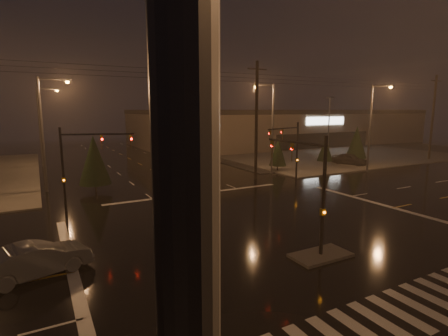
{
  "coord_description": "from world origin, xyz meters",
  "views": [
    {
      "loc": [
        -11.95,
        -16.12,
        7.19
      ],
      "look_at": [
        -0.08,
        5.97,
        3.0
      ],
      "focal_mm": 28.0,
      "sensor_mm": 36.0,
      "label": 1
    }
  ],
  "objects": [
    {
      "name": "ground",
      "position": [
        0.0,
        0.0,
        0.0
      ],
      "size": [
        140.0,
        140.0,
        0.0
      ],
      "primitive_type": "plane",
      "color": "black",
      "rests_on": "ground"
    },
    {
      "name": "conifer_2",
      "position": [
        26.32,
        17.02,
        2.84
      ],
      "size": [
        2.74,
        2.74,
        4.99
      ],
      "color": "black",
      "rests_on": "ground"
    },
    {
      "name": "utility_pole_1",
      "position": [
        8.0,
        14.0,
        6.13
      ],
      "size": [
        2.2,
        0.32,
        12.0
      ],
      "color": "black",
      "rests_on": "ground"
    },
    {
      "name": "car_parked",
      "position": [
        24.15,
        16.08,
        0.78
      ],
      "size": [
        3.18,
        4.91,
        1.56
      ],
      "primitive_type": "imported",
      "rotation": [
        0.0,
        0.0,
        0.32
      ],
      "color": "black",
      "rests_on": "ground"
    },
    {
      "name": "conifer_4",
      "position": [
        2.07,
        17.3,
        2.2
      ],
      "size": [
        1.93,
        1.93,
        3.71
      ],
      "color": "black",
      "rests_on": "ground"
    },
    {
      "name": "signal_mast_ne",
      "position": [
        9.5,
        10.14,
        3.79
      ],
      "size": [
        4.84,
        1.86,
        6.0
      ],
      "color": "black",
      "rests_on": "ground"
    },
    {
      "name": "streetlight_6",
      "position": [
        22.0,
        11.18,
        5.8
      ],
      "size": [
        0.32,
        2.77,
        10.0
      ],
      "color": "#38383A",
      "rests_on": "ground"
    },
    {
      "name": "retail_building",
      "position": [
        35.0,
        45.99,
        3.84
      ],
      "size": [
        60.2,
        28.3,
        7.2
      ],
      "color": "#726551",
      "rests_on": "ground"
    },
    {
      "name": "signal_mast_median",
      "position": [
        0.0,
        -3.07,
        3.75
      ],
      "size": [
        0.25,
        4.59,
        6.0
      ],
      "color": "black",
      "rests_on": "ground"
    },
    {
      "name": "stop_bar_far",
      "position": [
        0.0,
        11.0,
        0.01
      ],
      "size": [
        16.0,
        0.5,
        0.01
      ],
      "primitive_type": "cube",
      "color": "beige",
      "rests_on": "ground"
    },
    {
      "name": "conifer_3",
      "position": [
        -7.65,
        15.96,
        2.85
      ],
      "size": [
        2.76,
        2.76,
        5.01
      ],
      "color": "black",
      "rests_on": "ground"
    },
    {
      "name": "sidewalk_ne",
      "position": [
        30.0,
        30.0,
        0.06
      ],
      "size": [
        36.0,
        36.0,
        0.12
      ],
      "primitive_type": "cube",
      "color": "#45433E",
      "rests_on": "ground"
    },
    {
      "name": "streetlight_4",
      "position": [
        11.18,
        36.0,
        5.8
      ],
      "size": [
        2.77,
        0.32,
        10.0
      ],
      "color": "#38383A",
      "rests_on": "ground"
    },
    {
      "name": "signal_mast_nw",
      "position": [
        -9.5,
        10.14,
        3.79
      ],
      "size": [
        4.84,
        1.86,
        6.0
      ],
      "color": "black",
      "rests_on": "ground"
    },
    {
      "name": "streetlight_3",
      "position": [
        11.18,
        16.0,
        5.8
      ],
      "size": [
        2.77,
        0.32,
        10.0
      ],
      "color": "#38383A",
      "rests_on": "ground"
    },
    {
      "name": "conifer_0",
      "position": [
        12.92,
        16.77,
        2.29
      ],
      "size": [
        2.04,
        2.04,
        3.88
      ],
      "color": "black",
      "rests_on": "ground"
    },
    {
      "name": "car_crossing",
      "position": [
        -12.38,
        0.38,
        0.74
      ],
      "size": [
        4.76,
        2.77,
        1.48
      ],
      "primitive_type": "imported",
      "rotation": [
        0.0,
        0.0,
        1.86
      ],
      "color": "slate",
      "rests_on": "ground"
    },
    {
      "name": "streetlight_2",
      "position": [
        -11.18,
        34.0,
        5.8
      ],
      "size": [
        2.77,
        0.32,
        10.0
      ],
      "color": "#38383A",
      "rests_on": "ground"
    },
    {
      "name": "utility_pole_2",
      "position": [
        38.0,
        14.0,
        6.13
      ],
      "size": [
        2.2,
        0.32,
        12.0
      ],
      "color": "black",
      "rests_on": "ground"
    },
    {
      "name": "parking_lot",
      "position": [
        35.0,
        28.0,
        0.04
      ],
      "size": [
        50.0,
        24.0,
        0.08
      ],
      "primitive_type": "cube",
      "color": "black",
      "rests_on": "ground"
    },
    {
      "name": "streetlight_1",
      "position": [
        -11.18,
        18.0,
        5.8
      ],
      "size": [
        2.77,
        0.32,
        10.0
      ],
      "color": "#38383A",
      "rests_on": "ground"
    },
    {
      "name": "median_island",
      "position": [
        0.0,
        -4.0,
        0.07
      ],
      "size": [
        3.0,
        1.6,
        0.15
      ],
      "primitive_type": "cube",
      "color": "#45433E",
      "rests_on": "ground"
    },
    {
      "name": "crosswalk",
      "position": [
        0.0,
        -9.0,
        0.01
      ],
      "size": [
        15.0,
        2.6,
        0.01
      ],
      "primitive_type": "cube",
      "color": "beige",
      "rests_on": "ground"
    },
    {
      "name": "conifer_1",
      "position": [
        20.57,
        16.96,
        2.23
      ],
      "size": [
        1.96,
        1.96,
        3.76
      ],
      "color": "black",
      "rests_on": "ground"
    }
  ]
}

